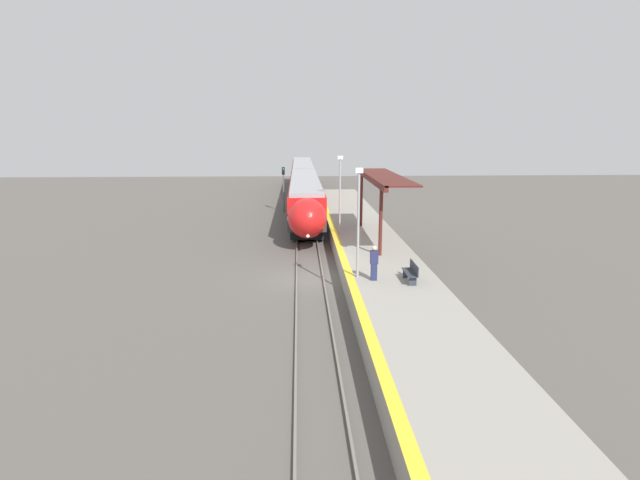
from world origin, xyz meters
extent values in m
plane|color=#56514C|center=(0.00, 0.00, 0.00)|extent=(120.00, 120.00, 0.00)
cube|color=slate|center=(-0.72, 0.00, 0.07)|extent=(0.08, 90.00, 0.15)
cube|color=slate|center=(0.72, 0.00, 0.07)|extent=(0.08, 90.00, 0.15)
cube|color=black|center=(0.00, 18.68, 0.59)|extent=(2.39, 19.94, 0.73)
cube|color=#38383D|center=(0.00, 18.68, 1.37)|extent=(2.72, 21.67, 0.84)
cube|color=white|center=(0.00, 18.68, 1.94)|extent=(2.73, 21.67, 0.29)
cube|color=red|center=(0.00, 18.68, 2.72)|extent=(2.72, 21.67, 1.27)
cube|color=black|center=(0.00, 18.68, 2.65)|extent=(2.74, 19.94, 0.70)
cube|color=#9E9EA3|center=(0.00, 18.68, 3.50)|extent=(2.45, 21.67, 0.30)
cylinder|color=black|center=(-0.72, 10.86, 0.48)|extent=(0.12, 0.95, 0.95)
cylinder|color=black|center=(0.72, 10.86, 0.48)|extent=(0.12, 0.95, 0.95)
cylinder|color=black|center=(-0.72, 13.06, 0.48)|extent=(0.12, 0.95, 0.95)
cylinder|color=black|center=(0.72, 13.06, 0.48)|extent=(0.12, 0.95, 0.95)
cylinder|color=black|center=(-0.72, 24.30, 0.48)|extent=(0.12, 0.95, 0.95)
cylinder|color=black|center=(0.72, 24.30, 0.48)|extent=(0.12, 0.95, 0.95)
cylinder|color=black|center=(-0.72, 26.50, 0.48)|extent=(0.12, 0.95, 0.95)
cylinder|color=black|center=(0.72, 26.50, 0.48)|extent=(0.12, 0.95, 0.95)
ellipsoid|color=red|center=(0.00, 6.72, 2.15)|extent=(2.61, 3.38, 2.64)
ellipsoid|color=black|center=(0.00, 6.29, 2.58)|extent=(1.90, 1.97, 1.34)
sphere|color=#F9F4CC|center=(0.00, 5.45, 1.20)|extent=(0.24, 0.24, 0.24)
cube|color=black|center=(0.00, 41.15, 0.59)|extent=(2.39, 19.94, 0.73)
cube|color=#38383D|center=(0.00, 41.15, 1.37)|extent=(2.72, 21.67, 0.84)
cube|color=white|center=(0.00, 41.15, 1.94)|extent=(2.73, 21.67, 0.29)
cube|color=red|center=(0.00, 41.15, 2.72)|extent=(2.72, 21.67, 1.27)
cube|color=black|center=(0.00, 41.15, 2.65)|extent=(2.74, 19.94, 0.70)
cube|color=#9E9EA3|center=(0.00, 41.15, 3.50)|extent=(2.45, 21.67, 0.30)
cylinder|color=black|center=(-0.72, 33.33, 0.48)|extent=(0.12, 0.95, 0.95)
cylinder|color=black|center=(0.72, 33.33, 0.48)|extent=(0.12, 0.95, 0.95)
cylinder|color=black|center=(-0.72, 35.53, 0.48)|extent=(0.12, 0.95, 0.95)
cylinder|color=black|center=(0.72, 35.53, 0.48)|extent=(0.12, 0.95, 0.95)
cylinder|color=black|center=(-0.72, 46.77, 0.48)|extent=(0.12, 0.95, 0.95)
cylinder|color=black|center=(0.72, 46.77, 0.48)|extent=(0.12, 0.95, 0.95)
cylinder|color=black|center=(-0.72, 48.97, 0.48)|extent=(0.12, 0.95, 0.95)
cylinder|color=black|center=(0.72, 48.97, 0.48)|extent=(0.12, 0.95, 0.95)
cube|color=gray|center=(3.83, 0.00, 0.52)|extent=(4.38, 64.00, 1.04)
cube|color=yellow|center=(1.84, 0.00, 1.05)|extent=(0.40, 64.00, 0.01)
cube|color=#2D333D|center=(4.52, -4.63, 1.25)|extent=(0.36, 0.06, 0.42)
cube|color=#2D333D|center=(4.52, -3.41, 1.25)|extent=(0.36, 0.06, 0.42)
cube|color=#2D333D|center=(4.52, -4.02, 1.48)|extent=(0.44, 1.63, 0.03)
cube|color=#2D333D|center=(4.72, -4.02, 1.71)|extent=(0.04, 1.63, 0.44)
cube|color=navy|center=(2.90, -3.72, 1.44)|extent=(0.28, 0.20, 0.80)
cube|color=navy|center=(2.90, -3.72, 2.16)|extent=(0.36, 0.22, 0.63)
sphere|color=beige|center=(2.90, -3.72, 2.58)|extent=(0.22, 0.22, 0.22)
cylinder|color=#59595E|center=(-2.01, 22.28, 1.83)|extent=(0.14, 0.14, 3.66)
cube|color=black|center=(-2.01, 22.28, 4.01)|extent=(0.28, 0.20, 0.70)
sphere|color=#1ED833|center=(-2.01, 22.17, 4.18)|extent=(0.14, 0.14, 0.14)
sphere|color=#330A0A|center=(-2.01, 22.17, 3.84)|extent=(0.14, 0.14, 0.14)
cylinder|color=#9E9EA3|center=(2.20, -3.18, 3.51)|extent=(0.12, 0.12, 4.94)
cube|color=silver|center=(2.20, -3.18, 6.10)|extent=(0.36, 0.20, 0.24)
cylinder|color=#9E9EA3|center=(2.20, 7.21, 3.51)|extent=(0.12, 0.12, 4.94)
cube|color=silver|center=(2.20, 7.21, 6.10)|extent=(0.36, 0.20, 0.24)
cylinder|color=#511E19|center=(3.94, 0.94, 2.93)|extent=(0.20, 0.20, 3.78)
cylinder|color=#511E19|center=(3.94, 9.51, 2.93)|extent=(0.20, 0.20, 3.78)
cube|color=#511E19|center=(3.94, 5.22, 4.92)|extent=(0.24, 11.57, 0.36)
cube|color=#511E19|center=(4.84, 5.22, 5.04)|extent=(2.00, 11.57, 0.10)
camera|label=1|loc=(-0.57, -25.90, 7.95)|focal=28.00mm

